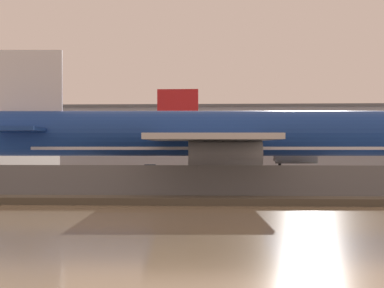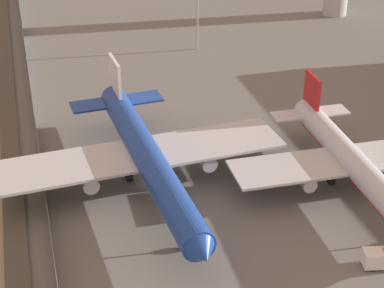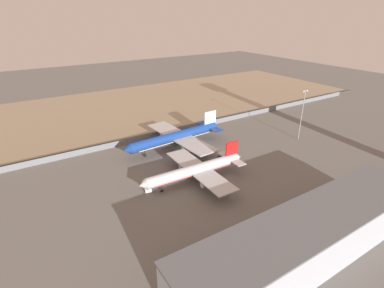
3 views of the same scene
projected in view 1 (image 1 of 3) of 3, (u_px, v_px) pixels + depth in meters
The scene contains 7 objects.
ground_plane at pixel (208, 188), 71.84m from camera, with size 500.00×500.00×0.00m, color #66635E.
shoreline_seawall at pixel (194, 201), 51.39m from camera, with size 320.00×3.00×0.50m.
perimeter_fence at pixel (198, 182), 55.88m from camera, with size 280.00×0.10×2.57m.
cargo_jet_blue at pixel (222, 135), 70.68m from camera, with size 48.89×42.43×13.18m.
passenger_jet_silver at pixel (294, 143), 98.48m from camera, with size 41.24×35.34×11.72m.
baggage_tug at pixel (149, 172), 91.14m from camera, with size 2.42×3.52×1.80m.
terminal_building at pixel (260, 137), 142.92m from camera, with size 74.51×15.37×11.74m.
Camera 1 is at (3.43, -71.79, 3.97)m, focal length 70.00 mm.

